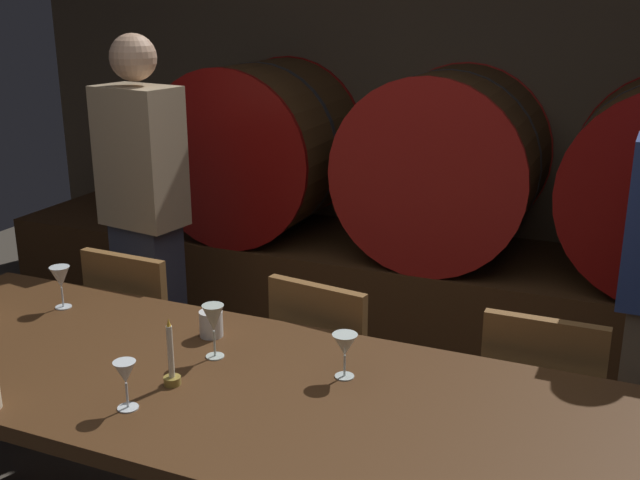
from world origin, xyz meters
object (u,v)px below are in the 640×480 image
object	(u,v)px
chair_left	(145,334)
wine_glass_far_left	(60,278)
wine_glass_center_left	(125,374)
wine_glass_far_right	(345,346)
chair_center	(331,371)
wine_barrel_center	(446,164)
candle_center	(172,366)
chair_right	(541,411)
guest_left	(144,214)
wine_glass_center_right	(213,320)
dining_table	(246,403)
cup_right	(211,324)
wine_barrel_left	(259,148)

from	to	relation	value
chair_left	wine_glass_far_left	world-z (taller)	wine_glass_far_left
wine_glass_center_left	wine_glass_far_right	bearing A→B (deg)	40.20
wine_glass_far_left	chair_center	bearing A→B (deg)	24.81
wine_barrel_center	chair_left	world-z (taller)	wine_barrel_center
chair_left	wine_glass_far_right	distance (m)	1.29
wine_glass_center_left	wine_barrel_center	bearing A→B (deg)	83.63
candle_center	wine_glass_far_left	distance (m)	0.79
wine_glass_far_left	wine_glass_far_right	xyz separation A→B (m)	(1.17, -0.09, -0.01)
chair_right	wine_glass_far_right	distance (m)	0.84
chair_right	guest_left	world-z (taller)	guest_left
chair_right	wine_glass_center_right	bearing A→B (deg)	30.26
wine_barrel_center	wine_glass_center_right	world-z (taller)	wine_barrel_center
dining_table	chair_right	distance (m)	1.07
candle_center	wine_glass_center_left	world-z (taller)	candle_center
wine_glass_far_right	guest_left	bearing A→B (deg)	146.24
guest_left	wine_glass_center_left	distance (m)	1.62
candle_center	wine_glass_center_right	distance (m)	0.22
dining_table	cup_right	xyz separation A→B (m)	(-0.27, 0.26, 0.11)
chair_center	wine_glass_far_left	world-z (taller)	wine_glass_far_left
wine_barrel_center	chair_right	distance (m)	1.77
chair_left	wine_glass_far_right	world-z (taller)	wine_glass_far_right
wine_glass_center_left	wine_glass_far_left	bearing A→B (deg)	142.83
chair_center	wine_glass_center_right	world-z (taller)	wine_glass_center_right
wine_glass_far_left	cup_right	distance (m)	0.64
wine_glass_far_left	wine_barrel_center	bearing A→B (deg)	64.01
wine_glass_center_left	wine_glass_far_right	size ratio (longest dim) A/B	1.02
wine_barrel_left	wine_glass_far_right	world-z (taller)	wine_barrel_left
wine_barrel_left	wine_glass_far_right	bearing A→B (deg)	-56.42
chair_center	candle_center	xyz separation A→B (m)	(-0.20, -0.76, 0.34)
wine_glass_far_left	wine_glass_center_right	bearing A→B (deg)	-10.26
chair_center	wine_glass_far_left	xyz separation A→B (m)	(-0.91, -0.42, 0.39)
guest_left	wine_glass_far_left	bearing A→B (deg)	114.07
guest_left	cup_right	xyz separation A→B (m)	(0.87, -0.84, -0.07)
guest_left	wine_glass_center_left	bearing A→B (deg)	132.68
chair_left	cup_right	world-z (taller)	chair_left
chair_right	chair_left	bearing A→B (deg)	0.52
candle_center	wine_barrel_left	bearing A→B (deg)	111.44
wine_glass_center_right	wine_glass_far_right	bearing A→B (deg)	5.07
wine_barrel_left	wine_glass_far_left	size ratio (longest dim) A/B	6.31
guest_left	dining_table	bearing A→B (deg)	145.10
dining_table	chair_left	xyz separation A→B (m)	(-0.87, 0.67, -0.21)
chair_center	chair_right	xyz separation A→B (m)	(0.79, 0.01, 0.00)
wine_barrel_left	wine_glass_center_left	xyz separation A→B (m)	(0.86, -2.46, -0.14)
dining_table	chair_right	xyz separation A→B (m)	(0.79, 0.69, -0.21)
candle_center	wine_glass_center_right	world-z (taller)	candle_center
wine_barrel_left	wine_glass_center_left	distance (m)	2.61
wine_barrel_left	cup_right	bearing A→B (deg)	-66.97
guest_left	candle_center	world-z (taller)	guest_left
wine_barrel_left	dining_table	distance (m)	2.48
wine_glass_far_right	cup_right	xyz separation A→B (m)	(-0.53, 0.10, -0.06)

